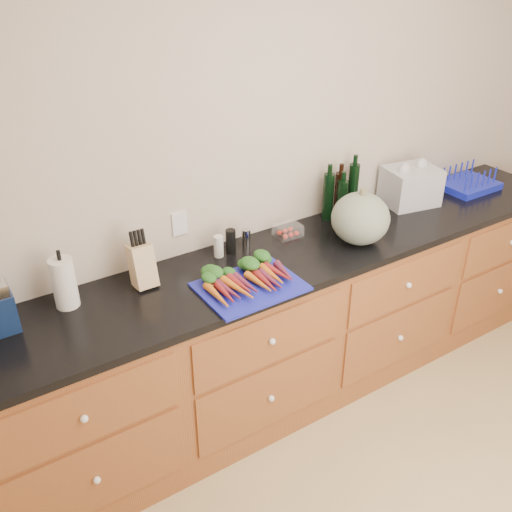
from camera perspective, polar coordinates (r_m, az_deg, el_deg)
wall_back at (r=3.11m, az=1.92°, el=9.11°), size 4.10×0.05×2.60m
cabinets at (r=3.29m, az=4.95°, el=-6.67°), size 3.60×0.64×0.90m
countertop at (r=3.04m, az=5.29°, el=0.52°), size 3.64×0.62×0.04m
cutting_board at (r=2.68m, az=-0.59°, el=-3.06°), size 0.47×0.36×0.01m
carrots at (r=2.69m, az=-1.03°, el=-2.16°), size 0.40×0.29×0.06m
squash at (r=3.06m, az=10.40°, el=3.71°), size 0.31×0.31×0.28m
paper_towel at (r=2.63m, az=-18.64°, el=-2.57°), size 0.10×0.10×0.24m
knife_block at (r=2.70m, az=-11.32°, el=-0.92°), size 0.10×0.10×0.21m
grinder_salt at (r=2.91m, az=-3.75°, el=0.98°), size 0.05×0.05×0.11m
grinder_pepper at (r=2.94m, az=-2.54°, el=1.48°), size 0.05×0.05×0.13m
canister_chrome at (r=2.99m, az=-1.00°, el=1.75°), size 0.05×0.05×0.11m
tomato_box at (r=3.12m, az=3.22°, el=2.56°), size 0.14×0.11×0.06m
bottles at (r=3.33m, az=8.48°, el=6.08°), size 0.25×0.13×0.30m
grocery_bag at (r=3.60m, az=15.19°, el=6.77°), size 0.35×0.30×0.23m
dish_rack at (r=3.97m, az=20.41°, el=6.87°), size 0.35×0.28×0.14m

